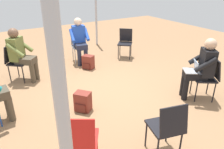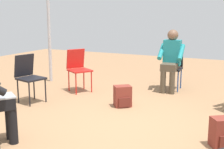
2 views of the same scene
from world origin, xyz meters
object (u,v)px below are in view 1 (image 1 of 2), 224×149
Objects in this scene: person_in_blue at (80,38)px; backpack_near_laptop_user at (83,103)px; backpack_by_empty_chair at (88,63)px; person_in_olive at (21,52)px; person_with_laptop at (201,66)px; chair_north at (79,44)px; chair_southeast at (208,76)px; chair_southwest at (80,139)px; chair_south at (168,126)px; chair_northeast at (125,41)px; chair_northwest at (15,60)px.

person_in_blue is 2.53m from backpack_near_laptop_user.
person_in_olive is at bearing 175.03° from backpack_by_empty_chair.
person_in_blue is (-1.18, 3.06, 0.00)m from person_with_laptop.
person_in_blue is 1.00× the size of person_in_olive.
chair_north is 0.69× the size of person_in_olive.
chair_north is at bearing 55.89° from chair_southeast.
person_in_olive is (-2.94, 2.76, 0.20)m from chair_southeast.
chair_south is at bearing 13.47° from chair_southwest.
person_in_blue is (1.55, 3.53, 0.20)m from chair_southwest.
chair_north is at bearing 67.76° from backpack_near_laptop_user.
chair_southwest is 3.86m from person_in_blue.
chair_south is at bearing -97.89° from backpack_by_empty_chair.
chair_northeast is 1.00× the size of chair_southwest.
person_with_laptop reaches higher than chair_southeast.
backpack_near_laptop_user is at bearing 103.61° from chair_southeast.
chair_south is 2.36× the size of backpack_by_empty_chair.
chair_northwest is at bearing -90.00° from person_in_olive.
person_in_blue is (0.48, 3.89, 0.20)m from chair_south.
person_with_laptop reaches higher than chair_northwest.
chair_north reaches higher than backpack_by_empty_chair.
person_with_laptop reaches higher than chair_southwest.
person_with_laptop is 3.87m from person_in_olive.
chair_south is at bearing 59.98° from chair_northwest.
backpack_near_laptop_user is (-2.29, 0.88, -0.34)m from chair_southeast.
person_in_blue reaches higher than chair_north.
chair_south is 0.69× the size of person_in_blue.
person_in_blue is (1.74, 0.29, 0.20)m from chair_northwest.
person_in_blue reaches higher than chair_northeast.
person_in_blue is at bearing 67.00° from backpack_near_laptop_user.
person_in_olive is at bearing 90.00° from chair_northwest.
chair_south is 1.00× the size of chair_southwest.
chair_southeast is at bearing 39.40° from chair_southwest.
chair_northwest is at bearing 81.50° from chair_southeast.
person_in_olive is at bearing 24.61° from person_in_blue.
chair_northeast is at bearing 130.63° from chair_northwest.
chair_southwest is 2.36× the size of backpack_by_empty_chair.
person_in_blue reaches higher than chair_southwest.
chair_southeast reaches higher than backpack_near_laptop_user.
backpack_by_empty_chair is at bearing 99.07° from person_in_blue.
chair_northwest is 1.77m from backpack_by_empty_chair.
chair_north is at bearing 144.91° from chair_northwest.
chair_south is 0.69× the size of person_in_olive.
person_with_laptop is (1.66, 0.83, 0.20)m from chair_south.
person_with_laptop is (2.92, -2.78, 0.20)m from chair_northwest.
chair_southeast is 2.48m from backpack_near_laptop_user.
backpack_by_empty_chair is at bearing 125.73° from person_in_olive.
chair_southeast reaches higher than backpack_by_empty_chair.
backpack_near_laptop_user is (-0.97, -2.28, -0.54)m from person_in_blue.
person_in_olive is at bearing 109.01° from backpack_near_laptop_user.
person_in_blue reaches higher than chair_southeast.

